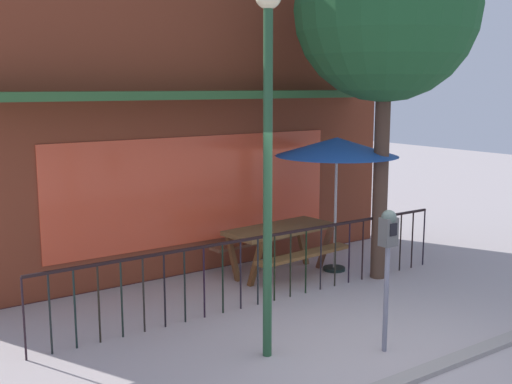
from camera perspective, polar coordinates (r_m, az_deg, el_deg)
ground at (r=7.34m, az=11.26°, el=-14.52°), size 40.00×40.00×0.00m
pub_storefront at (r=10.11m, az=-6.02°, el=8.81°), size 7.76×1.24×5.73m
patio_fence_front at (r=8.67m, az=0.94°, el=-5.90°), size 6.54×0.04×0.97m
picnic_table_left at (r=9.98m, az=2.20°, el=-4.12°), size 1.91×1.51×0.79m
patio_umbrella at (r=10.04m, az=7.35°, el=4.03°), size 1.96×1.96×2.18m
parking_meter_near at (r=7.11m, az=11.91°, el=-4.57°), size 0.18×0.17×1.64m
street_tree at (r=9.78m, az=11.76°, el=15.93°), size 2.75×2.75×5.48m
street_lamp at (r=6.63m, az=1.09°, el=6.53°), size 0.28×0.28×4.03m
curb_edge at (r=7.01m, az=14.67°, el=-15.88°), size 10.86×0.20×0.11m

